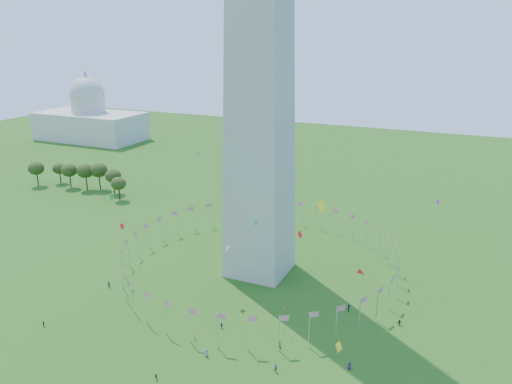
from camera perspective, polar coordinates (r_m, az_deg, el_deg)
ground at (r=114.76m, az=-10.31°, el=-19.09°), size 600.00×600.00×0.00m
flag_ring at (r=150.01m, az=0.41°, el=-7.39°), size 80.24×80.24×9.00m
capitol_building at (r=348.92m, az=-18.63°, el=9.42°), size 70.00×35.00×46.00m
crowd at (r=117.95m, az=-2.76°, el=-17.12°), size 95.17×57.88×1.99m
kites_aloft at (r=118.28m, az=-1.03°, el=-6.19°), size 101.59×82.11×41.78m
tree_line_west at (r=238.53m, az=-19.17°, el=1.55°), size 55.23×15.94×12.33m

